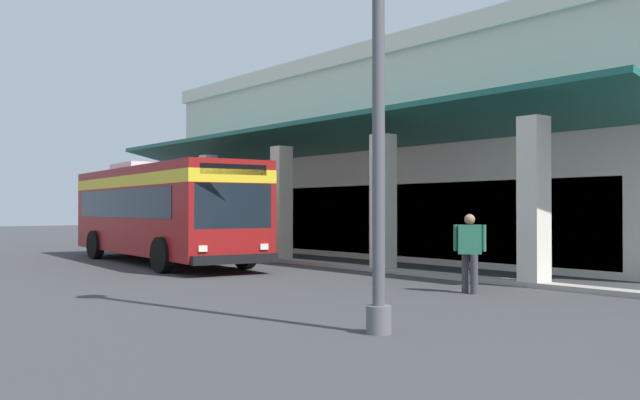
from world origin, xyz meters
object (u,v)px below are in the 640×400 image
(pedestrian, at_px, (470,249))
(lot_light_pole, at_px, (378,34))
(potted_palm, at_px, (220,231))
(transit_bus, at_px, (160,206))

(pedestrian, xyz_separation_m, lot_light_pole, (2.43, -4.83, 3.33))
(potted_palm, distance_m, lot_light_pole, 20.66)
(pedestrian, distance_m, lot_light_pole, 6.35)
(pedestrian, bearing_deg, lot_light_pole, -63.31)
(lot_light_pole, bearing_deg, transit_bus, 166.39)
(transit_bus, distance_m, pedestrian, 12.05)
(potted_palm, bearing_deg, transit_bus, -47.86)
(pedestrian, height_order, lot_light_pole, lot_light_pole)
(transit_bus, bearing_deg, potted_palm, 132.14)
(potted_palm, xyz_separation_m, lot_light_pole, (18.65, -8.20, 3.43))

